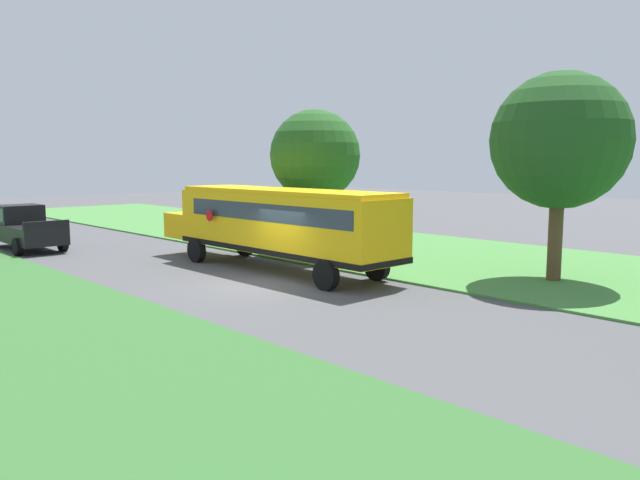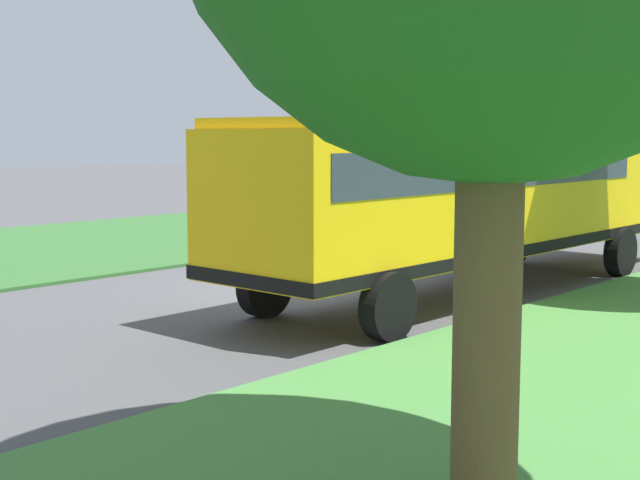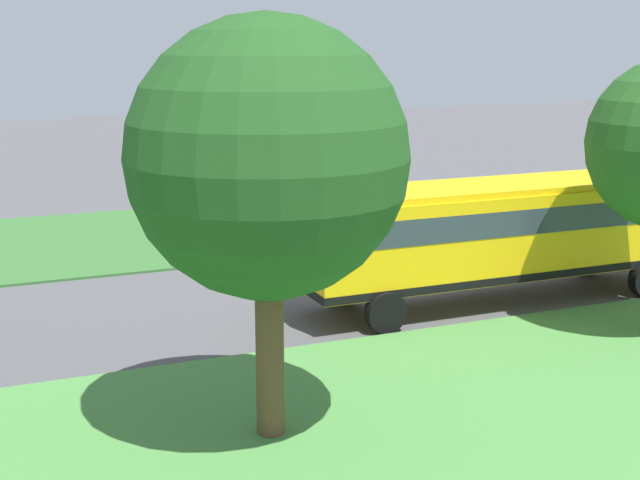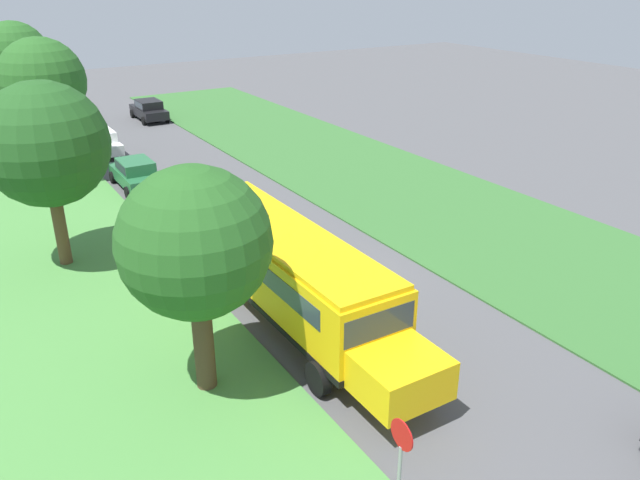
{
  "view_description": "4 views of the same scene",
  "coord_description": "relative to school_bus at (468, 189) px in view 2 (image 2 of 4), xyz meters",
  "views": [
    {
      "loc": [
        12.66,
        16.8,
        4.21
      ],
      "look_at": [
        -0.6,
        2.6,
        1.75
      ],
      "focal_mm": 35.0,
      "sensor_mm": 36.0,
      "label": 1
    },
    {
      "loc": [
        -11.29,
        12.15,
        2.94
      ],
      "look_at": [
        -0.8,
        0.49,
        1.06
      ],
      "focal_mm": 50.0,
      "sensor_mm": 36.0,
      "label": 2
    },
    {
      "loc": [
        -21.65,
        11.51,
        6.79
      ],
      "look_at": [
        -1.25,
        2.9,
        1.8
      ],
      "focal_mm": 50.0,
      "sensor_mm": 36.0,
      "label": 3
    },
    {
      "loc": [
        -11.09,
        -17.77,
        10.9
      ],
      "look_at": [
        -0.38,
        -0.32,
        1.93
      ],
      "focal_mm": 35.0,
      "sensor_mm": 36.0,
      "label": 4
    }
  ],
  "objects": [
    {
      "name": "ground_plane",
      "position": [
        2.45,
        1.71,
        -1.92
      ],
      "size": [
        120.0,
        120.0,
        0.0
      ],
      "primitive_type": "plane",
      "color": "#4C4C4F"
    },
    {
      "name": "grass_far_side",
      "position": [
        11.45,
        1.71,
        -1.89
      ],
      "size": [
        10.0,
        80.0,
        0.07
      ],
      "primitive_type": "cube",
      "color": "#33662D",
      "rests_on": "ground"
    },
    {
      "name": "pickup_truck",
      "position": [
        5.15,
        -12.99,
        -0.85
      ],
      "size": [
        2.28,
        5.4,
        2.1
      ],
      "color": "black",
      "rests_on": "ground"
    },
    {
      "name": "school_bus",
      "position": [
        0.0,
        0.0,
        0.0
      ],
      "size": [
        2.85,
        12.42,
        3.16
      ],
      "color": "yellow",
      "rests_on": "ground"
    }
  ]
}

